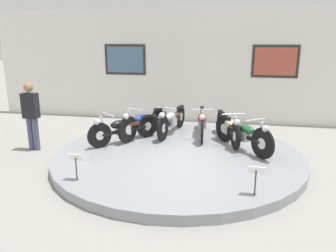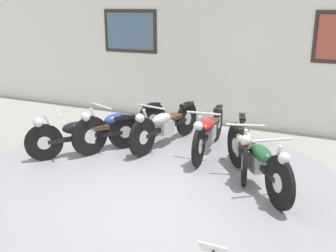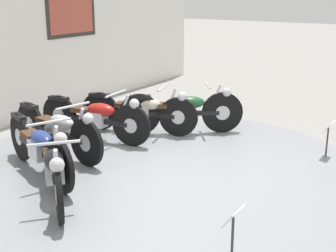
# 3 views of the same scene
# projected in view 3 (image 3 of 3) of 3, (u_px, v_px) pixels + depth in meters

# --- Properties ---
(ground_plane) EXTENTS (60.00, 60.00, 0.00)m
(ground_plane) POSITION_uv_depth(u_px,v_px,m) (157.00, 178.00, 6.35)
(ground_plane) COLOR gray
(display_platform) EXTENTS (5.52, 5.52, 0.19)m
(display_platform) POSITION_uv_depth(u_px,v_px,m) (157.00, 172.00, 6.32)
(display_platform) COLOR gray
(display_platform) RESTS_ON ground_plane
(motorcycle_black) EXTENTS (1.31, 1.52, 0.78)m
(motorcycle_black) POSITION_uv_depth(u_px,v_px,m) (54.00, 166.00, 5.24)
(motorcycle_black) COLOR black
(motorcycle_black) RESTS_ON display_platform
(motorcycle_blue) EXTENTS (0.81, 1.89, 0.81)m
(motorcycle_blue) POSITION_uv_depth(u_px,v_px,m) (39.00, 146.00, 5.83)
(motorcycle_blue) COLOR black
(motorcycle_blue) RESTS_ON display_platform
(motorcycle_silver) EXTENTS (0.54, 1.98, 0.80)m
(motorcycle_silver) POSITION_uv_depth(u_px,v_px,m) (58.00, 129.00, 6.57)
(motorcycle_silver) COLOR black
(motorcycle_silver) RESTS_ON display_platform
(motorcycle_red) EXTENTS (0.54, 1.99, 0.80)m
(motorcycle_red) POSITION_uv_depth(u_px,v_px,m) (96.00, 116.00, 7.23)
(motorcycle_red) COLOR black
(motorcycle_red) RESTS_ON display_platform
(motorcycle_cream) EXTENTS (0.68, 1.92, 0.79)m
(motorcycle_cream) POSITION_uv_depth(u_px,v_px,m) (141.00, 110.00, 7.59)
(motorcycle_cream) COLOR black
(motorcycle_cream) RESTS_ON display_platform
(motorcycle_green) EXTENTS (1.27, 1.64, 0.81)m
(motorcycle_green) POSITION_uv_depth(u_px,v_px,m) (184.00, 110.00, 7.56)
(motorcycle_green) COLOR black
(motorcycle_green) RESTS_ON display_platform
(info_placard_front_left) EXTENTS (0.26, 0.11, 0.51)m
(info_placard_front_left) POSITION_uv_depth(u_px,v_px,m) (233.00, 223.00, 3.98)
(info_placard_front_left) COLOR #333338
(info_placard_front_left) RESTS_ON display_platform
(info_placard_front_centre) EXTENTS (0.26, 0.11, 0.51)m
(info_placard_front_centre) POSITION_uv_depth(u_px,v_px,m) (328.00, 132.00, 6.51)
(info_placard_front_centre) COLOR #333338
(info_placard_front_centre) RESTS_ON display_platform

